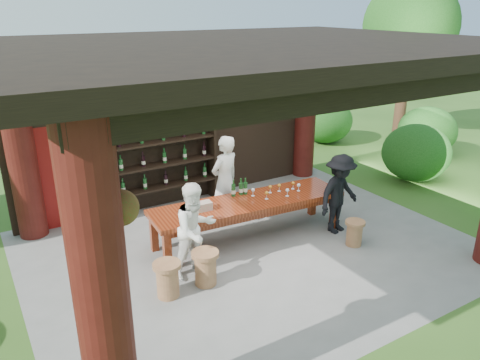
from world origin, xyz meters
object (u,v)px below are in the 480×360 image
wine_shelf (154,155)px  stool_near_right (354,232)px  stool_near_left (205,267)px  tasting_table (248,206)px  guest_man (339,194)px  stool_far_left (168,279)px  host (225,181)px  napkin_basket (204,206)px  guest_woman (195,230)px

wine_shelf → stool_near_right: 4.15m
stool_near_left → wine_shelf: bearing=82.0°
stool_near_right → stool_near_left: bearing=174.6°
tasting_table → stool_near_left: (-1.34, -0.91, -0.34)m
guest_man → stool_near_right: bearing=-112.0°
stool_near_left → stool_near_right: (2.81, -0.27, -0.05)m
stool_far_left → guest_man: size_ratio=0.36×
host → napkin_basket: host is taller
tasting_table → stool_near_right: 1.92m
stool_near_right → stool_far_left: size_ratio=0.85×
host → napkin_basket: bearing=25.8°
tasting_table → guest_man: (1.58, -0.61, 0.12)m
tasting_table → wine_shelf: bearing=113.6°
stool_far_left → guest_man: (3.53, 0.29, 0.46)m
stool_far_left → guest_man: 3.57m
guest_woman → napkin_basket: guest_woman is taller
guest_man → stool_near_left: bearing=175.1°
napkin_basket → stool_near_left: bearing=-116.6°
tasting_table → stool_far_left: tasting_table is taller
wine_shelf → stool_near_right: bearing=-53.9°
guest_man → wine_shelf: bearing=121.9°
guest_woman → tasting_table: bearing=13.0°
stool_near_left → napkin_basket: 1.20m
tasting_table → guest_man: 1.70m
host → guest_man: (1.61, -1.40, -0.12)m
wine_shelf → stool_near_left: bearing=-98.0°
stool_near_left → guest_man: size_ratio=0.36×
guest_man → napkin_basket: (-2.44, 0.67, 0.07)m
guest_woman → guest_man: size_ratio=1.01×
wine_shelf → host: 1.61m
wine_shelf → napkin_basket: bearing=-88.3°
guest_man → napkin_basket: bearing=154.0°
stool_near_left → guest_woman: (0.02, 0.35, 0.47)m
wine_shelf → stool_far_left: wine_shelf is taller
tasting_table → stool_near_right: size_ratio=7.81×
napkin_basket → guest_woman: bearing=-126.9°
stool_near_right → host: (-1.50, 1.96, 0.63)m
host → guest_man: host is taller
wine_shelf → guest_woman: wine_shelf is taller
stool_near_right → guest_man: bearing=78.7°
host → napkin_basket: 1.10m
stool_near_right → guest_man: guest_man is taller
stool_near_right → guest_woman: bearing=167.5°
stool_near_right → guest_man: size_ratio=0.31×
stool_near_left → stool_near_right: 2.82m
host → guest_woman: (-1.28, -1.34, -0.12)m
stool_near_right → host: host is taller
stool_far_left → guest_woman: guest_woman is taller
tasting_table → host: host is taller
tasting_table → guest_man: bearing=-21.2°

